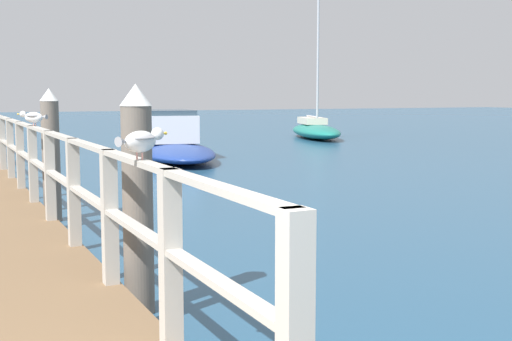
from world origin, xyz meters
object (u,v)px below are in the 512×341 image
(seagull_background, at_px, (33,117))
(seagull_foreground, at_px, (141,140))
(boat_1, at_px, (315,130))
(boat_2, at_px, (171,143))
(dock_piling_near, at_px, (138,199))
(dock_piling_far, at_px, (51,155))

(seagull_background, bearing_deg, seagull_foreground, -137.91)
(boat_1, distance_m, boat_2, 11.41)
(seagull_foreground, relative_size, boat_2, 0.06)
(seagull_background, xyz_separation_m, boat_1, (14.66, 16.94, -1.31))
(dock_piling_near, distance_m, boat_1, 25.33)
(dock_piling_near, height_order, boat_2, dock_piling_near)
(seagull_background, bearing_deg, boat_2, 13.99)
(seagull_foreground, height_order, boat_2, seagull_foreground)
(seagull_background, bearing_deg, dock_piling_far, 22.12)
(seagull_foreground, bearing_deg, seagull_background, 149.49)
(dock_piling_far, relative_size, boat_1, 0.27)
(dock_piling_far, relative_size, boat_2, 0.31)
(seagull_foreground, bearing_deg, dock_piling_near, 135.05)
(dock_piling_far, bearing_deg, boat_1, 48.03)
(boat_1, bearing_deg, dock_piling_near, 73.42)
(dock_piling_near, bearing_deg, seagull_foreground, -104.30)
(seagull_background, height_order, boat_2, seagull_background)
(dock_piling_near, xyz_separation_m, boat_2, (5.05, 14.20, -0.56))
(dock_piling_far, xyz_separation_m, seagull_background, (-0.39, -1.07, 0.64))
(dock_piling_far, xyz_separation_m, boat_1, (14.28, 15.87, -0.67))
(dock_piling_far, relative_size, seagull_background, 5.51)
(dock_piling_far, height_order, seagull_foreground, dock_piling_far)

